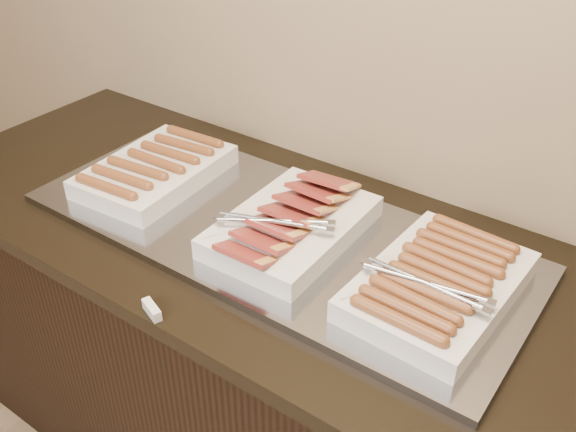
# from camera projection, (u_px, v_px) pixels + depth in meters

# --- Properties ---
(counter) EXTENTS (2.06, 0.76, 0.90)m
(counter) POSITION_uv_depth(u_px,v_px,m) (283.00, 372.00, 1.74)
(counter) COLOR black
(counter) RESTS_ON ground
(warming_tray) EXTENTS (1.20, 0.50, 0.02)m
(warming_tray) POSITION_uv_depth(u_px,v_px,m) (273.00, 231.00, 1.50)
(warming_tray) COLOR #9598A3
(warming_tray) RESTS_ON counter
(dish_left) EXTENTS (0.28, 0.40, 0.07)m
(dish_left) POSITION_uv_depth(u_px,v_px,m) (155.00, 170.00, 1.67)
(dish_left) COLOR silver
(dish_left) RESTS_ON warming_tray
(dish_center) EXTENTS (0.28, 0.41, 0.09)m
(dish_center) POSITION_uv_depth(u_px,v_px,m) (291.00, 225.00, 1.45)
(dish_center) COLOR silver
(dish_center) RESTS_ON warming_tray
(dish_right) EXTENTS (0.28, 0.41, 0.08)m
(dish_right) POSITION_uv_depth(u_px,v_px,m) (438.00, 284.00, 1.28)
(dish_right) COLOR silver
(dish_right) RESTS_ON warming_tray
(label_holder) EXTENTS (0.06, 0.04, 0.02)m
(label_holder) POSITION_uv_depth(u_px,v_px,m) (152.00, 310.00, 1.27)
(label_holder) COLOR silver
(label_holder) RESTS_ON counter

